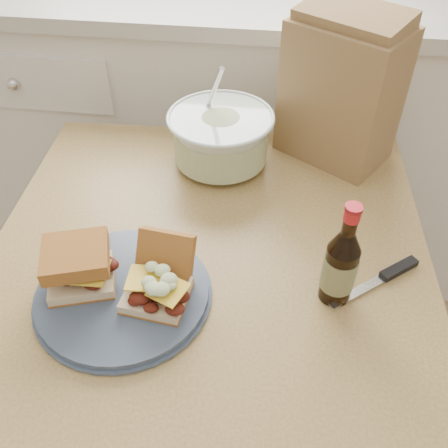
# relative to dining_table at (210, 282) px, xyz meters

# --- Properties ---
(cabinet_run) EXTENTS (2.50, 0.64, 0.94)m
(cabinet_run) POSITION_rel_dining_table_xyz_m (-0.13, 0.83, -0.14)
(cabinet_run) COLOR white
(cabinet_run) RESTS_ON ground
(dining_table) EXTENTS (0.89, 0.89, 0.71)m
(dining_table) POSITION_rel_dining_table_xyz_m (0.00, 0.00, 0.00)
(dining_table) COLOR tan
(dining_table) RESTS_ON ground
(plate) EXTENTS (0.30, 0.30, 0.02)m
(plate) POSITION_rel_dining_table_xyz_m (-0.13, -0.14, 0.11)
(plate) COLOR #414F69
(plate) RESTS_ON dining_table
(sandwich_left) EXTENTS (0.14, 0.13, 0.08)m
(sandwich_left) POSITION_rel_dining_table_xyz_m (-0.21, -0.13, 0.17)
(sandwich_left) COLOR beige
(sandwich_left) RESTS_ON plate
(sandwich_right) EXTENTS (0.12, 0.16, 0.09)m
(sandwich_right) POSITION_rel_dining_table_xyz_m (-0.07, -0.13, 0.15)
(sandwich_right) COLOR beige
(sandwich_right) RESTS_ON plate
(coleslaw_bowl) EXTENTS (0.24, 0.24, 0.24)m
(coleslaw_bowl) POSITION_rel_dining_table_xyz_m (-0.02, 0.28, 0.17)
(coleslaw_bowl) COLOR white
(coleslaw_bowl) RESTS_ON dining_table
(beer_bottle) EXTENTS (0.06, 0.06, 0.21)m
(beer_bottle) POSITION_rel_dining_table_xyz_m (0.24, -0.09, 0.18)
(beer_bottle) COLOR black
(beer_bottle) RESTS_ON dining_table
(knife) EXTENTS (0.17, 0.14, 0.01)m
(knife) POSITION_rel_dining_table_xyz_m (0.34, -0.03, 0.11)
(knife) COLOR silver
(knife) RESTS_ON dining_table
(paper_bag) EXTENTS (0.28, 0.26, 0.31)m
(paper_bag) POSITION_rel_dining_table_xyz_m (0.24, 0.36, 0.26)
(paper_bag) COLOR olive
(paper_bag) RESTS_ON dining_table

